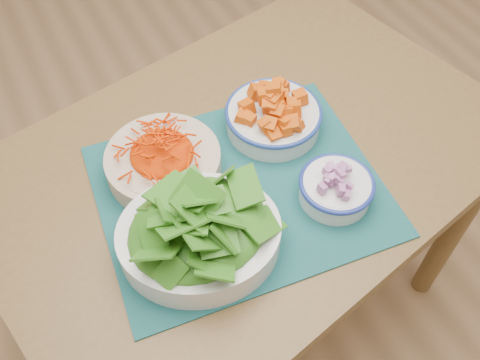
# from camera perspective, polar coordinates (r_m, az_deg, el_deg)

# --- Properties ---
(ground) EXTENTS (4.00, 4.00, 0.00)m
(ground) POSITION_cam_1_polar(r_m,az_deg,el_deg) (1.88, 0.01, -5.39)
(ground) COLOR #AC7E53
(ground) RESTS_ON ground
(table) EXTENTS (1.22, 0.94, 0.75)m
(table) POSITION_cam_1_polar(r_m,az_deg,el_deg) (1.19, 1.02, -0.69)
(table) COLOR brown
(table) RESTS_ON ground
(placemat) EXTENTS (0.58, 0.49, 0.00)m
(placemat) POSITION_cam_1_polar(r_m,az_deg,el_deg) (1.04, 0.00, -1.06)
(placemat) COLOR #0C3234
(placemat) RESTS_ON table
(carrot_bowl) EXTENTS (0.30, 0.30, 0.09)m
(carrot_bowl) POSITION_cam_1_polar(r_m,az_deg,el_deg) (1.05, -8.24, 2.33)
(carrot_bowl) COLOR beige
(carrot_bowl) RESTS_ON placemat
(squash_bowl) EXTENTS (0.24, 0.24, 0.09)m
(squash_bowl) POSITION_cam_1_polar(r_m,az_deg,el_deg) (1.12, 3.59, 7.19)
(squash_bowl) COLOR silver
(squash_bowl) RESTS_ON placemat
(lettuce_bowl) EXTENTS (0.35, 0.32, 0.14)m
(lettuce_bowl) POSITION_cam_1_polar(r_m,az_deg,el_deg) (0.92, -4.48, -4.99)
(lettuce_bowl) COLOR silver
(lettuce_bowl) RESTS_ON placemat
(onion_bowl) EXTENTS (0.16, 0.16, 0.07)m
(onion_bowl) POSITION_cam_1_polar(r_m,az_deg,el_deg) (1.02, 10.24, -0.62)
(onion_bowl) COLOR silver
(onion_bowl) RESTS_ON placemat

